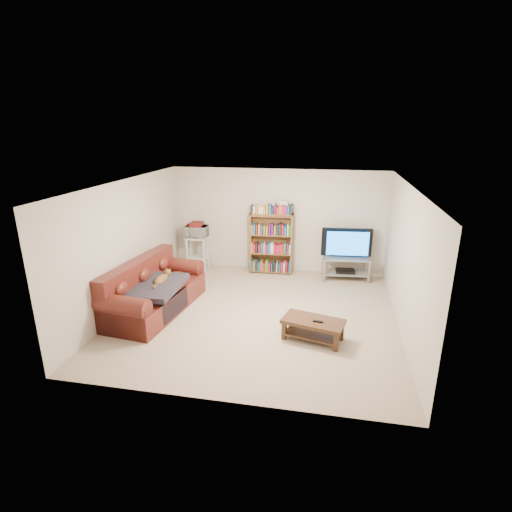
% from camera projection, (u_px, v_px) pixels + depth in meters
% --- Properties ---
extents(floor, '(5.00, 5.00, 0.00)m').
position_uv_depth(floor, '(257.00, 314.00, 7.40)').
color(floor, tan).
rests_on(floor, ground).
extents(ceiling, '(5.00, 5.00, 0.00)m').
position_uv_depth(ceiling, '(257.00, 184.00, 6.65)').
color(ceiling, white).
rests_on(ceiling, ground).
extents(wall_back, '(5.00, 0.00, 5.00)m').
position_uv_depth(wall_back, '(277.00, 221.00, 9.36)').
color(wall_back, silver).
rests_on(wall_back, ground).
extents(wall_front, '(5.00, 0.00, 5.00)m').
position_uv_depth(wall_front, '(218.00, 316.00, 4.69)').
color(wall_front, silver).
rests_on(wall_front, ground).
extents(wall_left, '(0.00, 5.00, 5.00)m').
position_uv_depth(wall_left, '(126.00, 245.00, 7.48)').
color(wall_left, silver).
rests_on(wall_left, ground).
extents(wall_right, '(0.00, 5.00, 5.00)m').
position_uv_depth(wall_right, '(406.00, 261.00, 6.57)').
color(wall_right, silver).
rests_on(wall_right, ground).
extents(sofa, '(1.22, 2.34, 0.96)m').
position_uv_depth(sofa, '(152.00, 294.00, 7.47)').
color(sofa, '#541C15').
rests_on(sofa, floor).
extents(blanket, '(0.91, 1.16, 0.19)m').
position_uv_depth(blanket, '(156.00, 287.00, 7.21)').
color(blanket, '#2A2631').
rests_on(blanket, sofa).
extents(cat, '(0.31, 0.64, 0.18)m').
position_uv_depth(cat, '(161.00, 280.00, 7.37)').
color(cat, brown).
rests_on(cat, sofa).
extents(coffee_table, '(1.07, 0.71, 0.36)m').
position_uv_depth(coffee_table, '(313.00, 326.00, 6.45)').
color(coffee_table, '#3D2515').
rests_on(coffee_table, floor).
extents(remote, '(0.16, 0.06, 0.02)m').
position_uv_depth(remote, '(318.00, 321.00, 6.34)').
color(remote, black).
rests_on(remote, coffee_table).
extents(tv_stand, '(1.07, 0.56, 0.52)m').
position_uv_depth(tv_stand, '(346.00, 264.00, 8.99)').
color(tv_stand, '#999EA3').
rests_on(tv_stand, floor).
extents(television, '(1.13, 0.25, 0.64)m').
position_uv_depth(television, '(347.00, 243.00, 8.83)').
color(television, black).
rests_on(television, tv_stand).
extents(dvd_player, '(0.44, 0.33, 0.06)m').
position_uv_depth(dvd_player, '(345.00, 271.00, 9.04)').
color(dvd_player, black).
rests_on(dvd_player, tv_stand).
extents(bookshelf, '(1.01, 0.35, 1.43)m').
position_uv_depth(bookshelf, '(271.00, 242.00, 9.28)').
color(bookshelf, brown).
rests_on(bookshelf, floor).
extents(shelf_clutter, '(0.73, 0.25, 0.28)m').
position_uv_depth(shelf_clutter, '(276.00, 209.00, 9.03)').
color(shelf_clutter, silver).
rests_on(shelf_clutter, bookshelf).
extents(microwave_stand, '(0.51, 0.37, 0.81)m').
position_uv_depth(microwave_stand, '(198.00, 249.00, 9.56)').
color(microwave_stand, silver).
rests_on(microwave_stand, floor).
extents(microwave, '(0.50, 0.34, 0.27)m').
position_uv_depth(microwave, '(197.00, 231.00, 9.43)').
color(microwave, silver).
rests_on(microwave, microwave_stand).
extents(game_boxes, '(0.30, 0.26, 0.05)m').
position_uv_depth(game_boxes, '(196.00, 225.00, 9.38)').
color(game_boxes, maroon).
rests_on(game_boxes, microwave).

